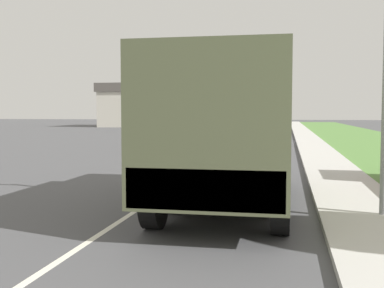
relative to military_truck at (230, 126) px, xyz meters
name	(u,v)px	position (x,y,z in m)	size (l,w,h in m)	color
ground_plane	(250,136)	(-1.84, 30.38, -1.71)	(180.00, 180.00, 0.00)	#4C4C4F
lane_centre_stripe	(250,136)	(-1.84, 30.38, -1.70)	(0.12, 120.00, 0.00)	silver
sidewalk_right	(305,136)	(2.66, 30.38, -1.65)	(1.80, 120.00, 0.12)	beige
grass_strip_right	(362,137)	(7.06, 30.38, -1.70)	(7.00, 120.00, 0.02)	#56843D
military_truck	(230,126)	(0.00, 0.00, 0.00)	(2.43, 6.79, 3.06)	#474C38
car_nearest_ahead	(197,137)	(-3.44, 14.62, -0.97)	(1.74, 4.64, 1.65)	silver
car_second_ahead	(272,133)	(0.17, 23.11, -1.08)	(1.86, 4.00, 1.37)	silver
lamp_post	(375,4)	(2.69, -0.70, 2.24)	(1.69, 0.24, 6.34)	gray
building_distant	(157,105)	(-16.74, 55.42, 1.28)	(14.52, 10.40, 5.89)	beige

